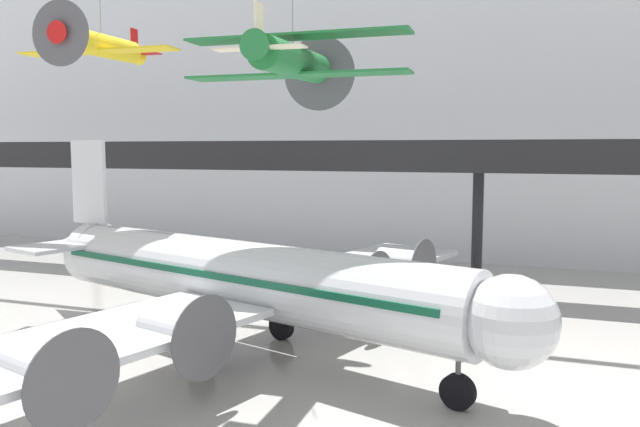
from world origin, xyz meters
name	(u,v)px	position (x,y,z in m)	size (l,w,h in m)	color
hangar_back_wall	(494,100)	(0.00, 37.72, 13.25)	(140.00, 3.00, 26.49)	silver
mezzanine_walkway	(477,167)	(0.00, 25.11, 8.17)	(110.00, 3.20, 9.82)	black
airliner_silver_main	(237,278)	(-9.04, 9.86, 3.44)	(28.11, 32.65, 9.74)	silver
suspended_plane_yellow_lowwing	(102,46)	(-18.84, 13.38, 14.80)	(9.12, 7.42, 8.28)	yellow
suspended_plane_green_biplane	(293,60)	(-6.16, 9.55, 12.96)	(9.85, 8.02, 10.39)	#1E6B33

